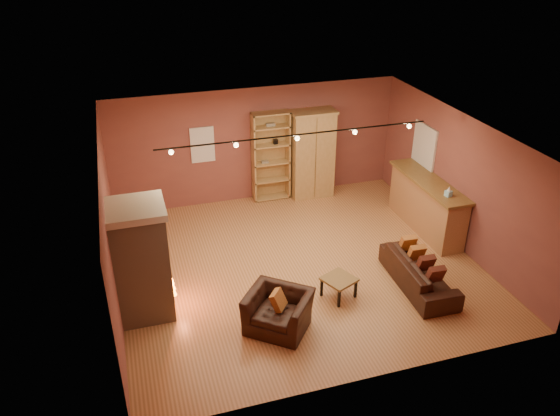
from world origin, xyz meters
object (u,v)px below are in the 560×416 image
object	(u,v)px
fireplace	(142,261)
armchair	(278,305)
armoire	(312,154)
loveseat	(420,268)
coffee_table	(339,281)
bookcase	(270,155)
bar_counter	(427,204)

from	to	relation	value
fireplace	armchair	xyz separation A→B (m)	(2.09, -1.11, -0.60)
armoire	loveseat	bearing A→B (deg)	-81.84
coffee_table	armchair	bearing A→B (deg)	-159.24
loveseat	fireplace	bearing A→B (deg)	84.43
bookcase	armchair	bearing A→B (deg)	-104.64
bar_counter	loveseat	size ratio (longest dim) A/B	1.25
fireplace	bookcase	xyz separation A→B (m)	(3.36, 3.73, 0.07)
fireplace	bar_counter	xyz separation A→B (m)	(6.24, 1.19, -0.46)
fireplace	bar_counter	world-z (taller)	fireplace
armchair	armoire	bearing A→B (deg)	102.63
armoire	armchair	world-z (taller)	armoire
bar_counter	loveseat	xyz separation A→B (m)	(-1.25, -1.92, -0.21)
bookcase	loveseat	world-z (taller)	bookcase
loveseat	coffee_table	bearing A→B (deg)	88.48
fireplace	armoire	world-z (taller)	armoire
bookcase	armoire	distance (m)	1.04
fireplace	loveseat	distance (m)	5.09
armchair	fireplace	bearing A→B (deg)	-169.16
bookcase	coffee_table	distance (m)	4.41
fireplace	armchair	bearing A→B (deg)	-27.84
fireplace	bookcase	bearing A→B (deg)	48.02
bookcase	bar_counter	distance (m)	3.88
fireplace	coffee_table	bearing A→B (deg)	-10.12
loveseat	armchair	bearing A→B (deg)	100.17
fireplace	loveseat	world-z (taller)	fireplace
bar_counter	fireplace	bearing A→B (deg)	-169.20
armoire	armchair	bearing A→B (deg)	-116.06
bookcase	armoire	world-z (taller)	bookcase
fireplace	loveseat	size ratio (longest dim) A/B	1.06
loveseat	coffee_table	world-z (taller)	loveseat
coffee_table	bookcase	bearing A→B (deg)	90.66
armchair	coffee_table	size ratio (longest dim) A/B	1.76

